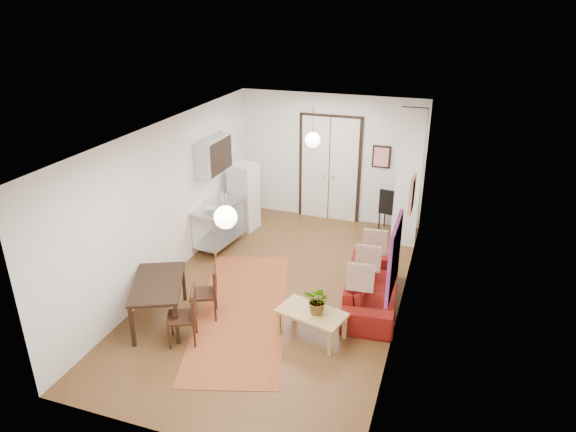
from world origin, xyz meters
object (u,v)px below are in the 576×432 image
(dining_table, at_px, (158,287))
(dining_chair_near, at_px, (206,286))
(coffee_table, at_px, (312,315))
(kitchen_counter, at_px, (219,219))
(fridge, at_px, (244,197))
(black_side_chair, at_px, (393,204))
(sofa, at_px, (372,288))
(dining_chair_far, at_px, (184,309))

(dining_table, distance_m, dining_chair_near, 0.75)
(coffee_table, height_order, kitchen_counter, kitchen_counter)
(kitchen_counter, bearing_deg, dining_chair_near, -61.80)
(fridge, xyz_separation_m, black_side_chair, (3.15, 0.95, -0.14))
(kitchen_counter, distance_m, dining_chair_near, 2.45)
(sofa, xyz_separation_m, kitchen_counter, (-3.38, 1.13, 0.32))
(dining_chair_near, bearing_deg, coffee_table, 63.80)
(fridge, height_order, dining_table, fridge)
(sofa, distance_m, black_side_chair, 3.15)
(coffee_table, xyz_separation_m, kitchen_counter, (-2.67, 2.35, 0.24))
(coffee_table, relative_size, fridge, 0.75)
(kitchen_counter, xyz_separation_m, black_side_chair, (3.26, 2.00, -0.01))
(dining_chair_far, bearing_deg, black_side_chair, 129.88)
(coffee_table, distance_m, dining_chair_far, 1.92)
(dining_chair_far, relative_size, black_side_chair, 0.86)
(dining_chair_far, height_order, black_side_chair, black_side_chair)
(black_side_chair, bearing_deg, fridge, 25.19)
(kitchen_counter, bearing_deg, black_side_chair, 39.24)
(kitchen_counter, height_order, black_side_chair, black_side_chair)
(kitchen_counter, distance_m, black_side_chair, 3.83)
(coffee_table, bearing_deg, dining_chair_far, -160.40)
(dining_chair_near, bearing_deg, kitchen_counter, 176.09)
(coffee_table, distance_m, dining_table, 2.45)
(dining_chair_far, bearing_deg, dining_table, -137.96)
(coffee_table, height_order, fridge, fridge)
(sofa, distance_m, dining_chair_near, 2.78)
(dining_table, relative_size, black_side_chair, 1.44)
(dining_chair_far, bearing_deg, sofa, 102.07)
(dining_chair_near, xyz_separation_m, black_side_chair, (2.41, 4.30, 0.10))
(dining_table, relative_size, dining_chair_near, 1.67)
(coffee_table, height_order, black_side_chair, black_side_chair)
(kitchen_counter, distance_m, dining_table, 2.75)
(dining_chair_near, height_order, dining_chair_far, same)
(fridge, xyz_separation_m, dining_chair_far, (0.75, -4.05, -0.23))
(sofa, height_order, dining_table, dining_table)
(black_side_chair, bearing_deg, kitchen_counter, 40.00)
(kitchen_counter, relative_size, fridge, 0.88)
(sofa, height_order, dining_chair_far, dining_chair_far)
(dining_chair_far, distance_m, black_side_chair, 5.55)
(coffee_table, bearing_deg, dining_chair_near, 178.21)
(black_side_chair, bearing_deg, dining_table, 66.06)
(fridge, xyz_separation_m, dining_table, (0.15, -3.79, -0.11))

